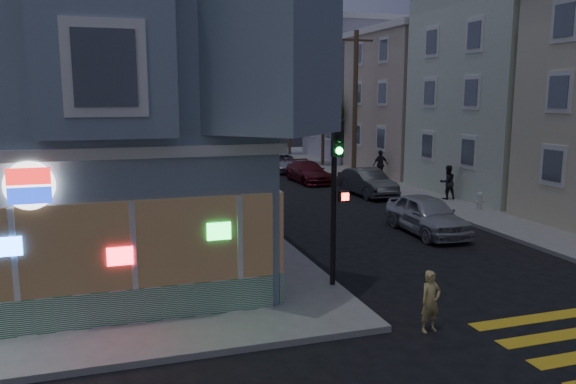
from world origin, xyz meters
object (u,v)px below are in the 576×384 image
parked_car_b (367,182)px  traffic_signal (336,175)px  running_child (431,301)px  parked_car_c (308,172)px  street_tree_far (290,110)px  parked_car_d (283,163)px  pedestrian_a (447,182)px  parked_car_a (427,215)px  utility_pole (355,102)px  street_tree_near (323,113)px  pedestrian_b (381,164)px  fire_hydrant (480,200)px

parked_car_b → traffic_signal: 15.12m
running_child → parked_car_c: 21.86m
street_tree_far → parked_car_d: size_ratio=1.20×
street_tree_far → pedestrian_a: 23.13m
running_child → traffic_signal: traffic_signal is taller
parked_car_a → parked_car_b: parked_car_a is taller
utility_pole → running_child: utility_pole is taller
street_tree_near → street_tree_far: same height
street_tree_near → running_child: size_ratio=3.78×
running_child → pedestrian_b: size_ratio=0.80×
running_child → parked_car_a: 9.26m
street_tree_near → pedestrian_a: size_ratio=3.16×
pedestrian_a → fire_hydrant: size_ratio=2.10×
pedestrian_b → pedestrian_a: bearing=82.6°
parked_car_a → pedestrian_b: bearing=72.6°
pedestrian_b → fire_hydrant: (-0.09, -9.90, -0.46)m
parked_car_a → traffic_signal: size_ratio=0.97×
street_tree_near → street_tree_far: bearing=90.0°
parked_car_d → running_child: bearing=-94.0°
street_tree_near → parked_car_d: size_ratio=1.20×
utility_pole → parked_car_c: size_ratio=2.08×
parked_car_b → parked_car_c: 5.40m
parked_car_a → parked_car_b: 8.32m
pedestrian_a → parked_car_a: 6.92m
utility_pole → fire_hydrant: 12.41m
running_child → parked_car_c: size_ratio=0.32×
pedestrian_b → parked_car_d: 7.50m
utility_pole → street_tree_near: size_ratio=1.70×
street_tree_near → fire_hydrant: 17.96m
utility_pole → running_child: 24.00m
pedestrian_b → traffic_signal: (-10.18, -17.39, 2.14)m
utility_pole → running_child: bearing=-110.2°
parked_car_d → pedestrian_a: bearing=-65.5°
street_tree_near → parked_car_a: street_tree_near is taller
parked_car_c → fire_hydrant: size_ratio=5.42×
street_tree_far → parked_car_b: 20.44m
pedestrian_b → parked_car_a: bearing=63.3°
street_tree_near → parked_car_b: street_tree_near is taller
street_tree_far → parked_car_a: 28.67m
street_tree_near → fire_hydrant: size_ratio=6.63×
parked_car_a → parked_car_d: bearing=91.9°
running_child → parked_car_b: (6.20, 16.14, 0.00)m
street_tree_near → parked_car_d: (-3.60, -1.66, -3.32)m
street_tree_far → traffic_signal: 34.42m
parked_car_c → street_tree_far: bearing=73.6°
street_tree_near → parked_car_b: 12.67m
street_tree_far → traffic_signal: bearing=-105.8°
parked_car_a → parked_car_d: 18.60m
parked_car_a → fire_hydrant: (4.31, 2.63, -0.17)m
parked_car_b → traffic_signal: bearing=-121.9°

